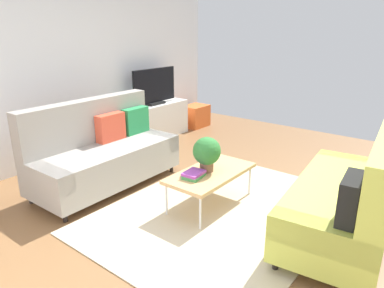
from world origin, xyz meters
TOP-DOWN VIEW (x-y plane):
  - ground_plane at (0.00, 0.00)m, footprint 7.68×7.68m
  - wall_far at (0.00, 2.80)m, footprint 6.40×0.12m
  - area_rug at (-0.02, -0.08)m, footprint 2.90×2.20m
  - couch_beige at (-0.35, 1.54)m, footprint 1.91×0.87m
  - couch_green at (0.33, -1.30)m, footprint 1.98×1.06m
  - coffee_table at (0.03, 0.12)m, footprint 1.10×0.56m
  - tv_console at (1.54, 2.46)m, footprint 1.40×0.44m
  - tv at (1.54, 2.44)m, footprint 1.00×0.20m
  - storage_trunk at (2.64, 2.36)m, footprint 0.52×0.40m
  - potted_plant at (0.02, 0.17)m, footprint 0.32×0.32m
  - table_book_0 at (-0.21, 0.17)m, footprint 0.26×0.21m
  - table_book_1 at (-0.21, 0.17)m, footprint 0.26×0.20m
  - vase_0 at (0.96, 2.51)m, footprint 0.09×0.09m
  - bottle_0 at (1.11, 2.42)m, footprint 0.06×0.06m
  - bottle_1 at (1.22, 2.42)m, footprint 0.05×0.05m

SIDE VIEW (x-z plane):
  - ground_plane at x=0.00m, z-range 0.00..0.00m
  - area_rug at x=-0.02m, z-range 0.00..0.01m
  - storage_trunk at x=2.64m, z-range 0.00..0.44m
  - tv_console at x=1.54m, z-range 0.00..0.64m
  - coffee_table at x=0.03m, z-range 0.18..0.60m
  - table_book_0 at x=-0.21m, z-range 0.42..0.46m
  - couch_green at x=0.33m, z-range -0.11..0.99m
  - couch_beige at x=-0.35m, z-range -0.10..1.00m
  - table_book_1 at x=-0.21m, z-range 0.46..0.49m
  - potted_plant at x=0.02m, z-range 0.45..0.85m
  - vase_0 at x=0.96m, z-range 0.64..0.82m
  - bottle_0 at x=1.11m, z-range 0.64..0.85m
  - bottle_1 at x=1.22m, z-range 0.64..0.87m
  - tv at x=1.54m, z-range 0.63..1.27m
  - wall_far at x=0.00m, z-range 0.00..2.90m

